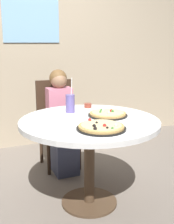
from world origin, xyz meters
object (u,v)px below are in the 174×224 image
sauce_bowl (88,105)px  diner_child (62,127)px  dining_table (89,132)px  chair_wooden (57,118)px  pizza_cheese (101,127)px  soda_cup (70,103)px  pizza_veggie (108,114)px

sauce_bowl → diner_child: bearing=115.1°
diner_child → dining_table: bearing=-89.9°
chair_wooden → diner_child: size_ratio=0.88×
pizza_cheese → soda_cup: bearing=93.4°
dining_table → pizza_cheese: bearing=-95.8°
chair_wooden → soda_cup: soda_cup is taller
pizza_veggie → diner_child: bearing=105.2°
dining_table → diner_child: bearing=90.1°
pizza_veggie → soda_cup: size_ratio=1.08×
soda_cup → sauce_bowl: soda_cup is taller
dining_table → sauce_bowl: (0.16, 0.40, 0.13)m
soda_cup → pizza_veggie: bearing=-43.6°
soda_cup → sauce_bowl: (0.22, 0.12, -0.06)m
pizza_veggie → pizza_cheese: (-0.22, -0.33, -0.00)m
diner_child → pizza_cheese: (-0.03, -1.02, 0.28)m
chair_wooden → diner_child: bearing=-90.6°
chair_wooden → soda_cup: 0.71m
pizza_veggie → soda_cup: soda_cup is taller
dining_table → pizza_veggie: 0.23m
pizza_cheese → sauce_bowl: pizza_cheese is taller
chair_wooden → diner_child: 0.19m
pizza_cheese → soda_cup: soda_cup is taller
sauce_bowl → soda_cup: bearing=-151.4°
pizza_veggie → pizza_cheese: 0.39m
soda_cup → sauce_bowl: bearing=28.6°
diner_child → soda_cup: diner_child is taller
chair_wooden → soda_cup: bearing=-95.7°
pizza_veggie → soda_cup: bearing=136.4°
soda_cup → diner_child: bearing=82.3°
dining_table → diner_child: 0.76m
diner_child → pizza_veggie: diner_child is taller
dining_table → pizza_veggie: (0.19, 0.05, 0.12)m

